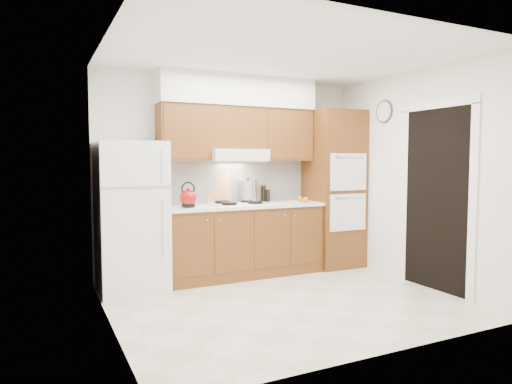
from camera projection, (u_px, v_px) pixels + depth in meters
floor at (286, 301)px, 4.89m from camera, size 3.60×3.60×0.00m
ceiling at (288, 54)px, 4.70m from camera, size 3.60×3.60×0.00m
wall_back at (232, 176)px, 6.14m from camera, size 3.60×0.02×2.60m
wall_left at (109, 184)px, 4.01m from camera, size 0.02×3.00×2.60m
wall_right at (415, 177)px, 5.58m from camera, size 0.02×3.00×2.60m
fridge at (131, 217)px, 5.24m from camera, size 0.75×0.72×1.72m
base_cabinets at (243, 241)px, 5.94m from camera, size 2.11×0.60×0.90m
countertop at (243, 206)px, 5.90m from camera, size 2.13×0.62×0.04m
backsplash at (234, 182)px, 6.14m from camera, size 2.11×0.03×0.56m
oven_cabinet at (334, 189)px, 6.49m from camera, size 0.70×0.65×2.20m
upper_cab_left at (183, 133)px, 5.64m from camera, size 0.63×0.33×0.70m
upper_cab_right at (284, 135)px, 6.27m from camera, size 0.73×0.33×0.70m
range_hood at (237, 155)px, 5.91m from camera, size 0.75×0.45×0.15m
upper_cab_over_hood at (235, 128)px, 5.94m from camera, size 0.75×0.33×0.55m
soffit at (238, 91)px, 5.91m from camera, size 2.13×0.36×0.40m
cooktop at (239, 204)px, 5.90m from camera, size 0.74×0.50×0.01m
doorway at (436, 200)px, 5.28m from camera, size 0.02×0.90×2.10m
wall_clock at (384, 111)px, 6.01m from camera, size 0.02×0.30×0.30m
kettle at (188, 198)px, 5.47m from camera, size 0.23×0.23×0.21m
cutting_board at (219, 188)px, 6.02m from camera, size 0.32×0.20×0.40m
stock_pot at (248, 191)px, 6.11m from camera, size 0.29×0.29×0.26m
condiment_a at (264, 193)px, 6.29m from camera, size 0.06×0.06×0.22m
condiment_b at (263, 195)px, 6.31m from camera, size 0.07×0.07×0.17m
condiment_c at (268, 196)px, 6.25m from camera, size 0.07×0.07×0.17m
orange_near at (306, 200)px, 6.13m from camera, size 0.10×0.10×0.08m
orange_far at (300, 199)px, 6.31m from camera, size 0.08×0.08×0.07m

